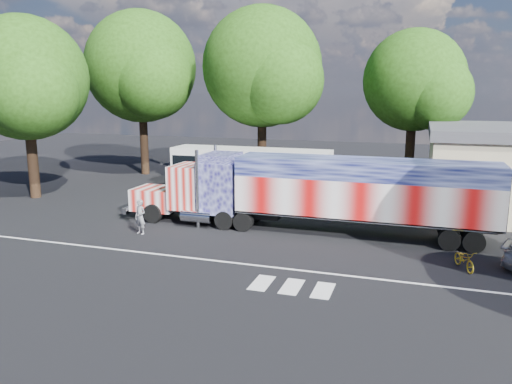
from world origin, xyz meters
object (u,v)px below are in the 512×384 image
(coach_bus, at_px, (250,171))
(tree_w_a, at_px, (26,79))
(tree_nw_a, at_px, (142,67))
(woman, at_px, (140,217))
(bicycle, at_px, (464,259))
(tree_n_mid, at_px, (264,68))
(tree_ne_a, at_px, (416,81))
(semi_truck, at_px, (315,191))

(coach_bus, distance_m, tree_w_a, 16.16)
(tree_nw_a, bearing_deg, woman, -60.55)
(tree_w_a, bearing_deg, bicycle, -12.33)
(tree_n_mid, bearing_deg, tree_w_a, -142.73)
(coach_bus, xyz_separation_m, bicycle, (13.32, -11.48, -1.29))
(coach_bus, bearing_deg, tree_w_a, -158.05)
(bicycle, height_order, tree_w_a, tree_w_a)
(tree_ne_a, bearing_deg, tree_w_a, -153.48)
(tree_nw_a, bearing_deg, semi_truck, -36.90)
(semi_truck, distance_m, tree_nw_a, 23.44)
(woman, xyz_separation_m, tree_n_mid, (1.78, 15.69, 8.08))
(coach_bus, height_order, bicycle, coach_bus)
(semi_truck, xyz_separation_m, bicycle, (7.08, -3.60, -1.76))
(semi_truck, distance_m, bicycle, 8.14)
(coach_bus, xyz_separation_m, tree_w_a, (-13.78, -5.55, 6.33))
(bicycle, distance_m, tree_ne_a, 19.82)
(bicycle, xyz_separation_m, tree_ne_a, (-2.62, 18.14, 7.54))
(tree_w_a, xyz_separation_m, tree_ne_a, (24.48, 12.22, -0.08))
(semi_truck, height_order, tree_n_mid, tree_n_mid)
(semi_truck, relative_size, tree_w_a, 1.63)
(bicycle, height_order, tree_nw_a, tree_nw_a)
(semi_truck, relative_size, tree_ne_a, 1.69)
(woman, distance_m, tree_w_a, 14.67)
(tree_nw_a, bearing_deg, tree_ne_a, 2.84)
(woman, bearing_deg, tree_ne_a, 68.79)
(woman, xyz_separation_m, bicycle, (15.56, -0.38, -0.48))
(coach_bus, distance_m, woman, 11.36)
(coach_bus, xyz_separation_m, tree_ne_a, (10.70, 6.66, 6.26))
(tree_nw_a, bearing_deg, tree_w_a, -100.90)
(tree_nw_a, xyz_separation_m, tree_ne_a, (22.34, 1.11, -1.24))
(semi_truck, xyz_separation_m, tree_w_a, (-20.03, 2.32, 5.86))
(bicycle, bearing_deg, woman, 155.94)
(semi_truck, bearing_deg, tree_ne_a, 72.96)
(coach_bus, relative_size, tree_w_a, 0.93)
(tree_w_a, bearing_deg, tree_ne_a, 26.52)
(semi_truck, height_order, woman, semi_truck)
(bicycle, distance_m, tree_nw_a, 31.47)
(semi_truck, relative_size, tree_n_mid, 1.46)
(semi_truck, bearing_deg, coach_bus, 128.39)
(tree_nw_a, distance_m, tree_n_mid, 11.23)
(tree_w_a, height_order, tree_ne_a, tree_w_a)
(woman, bearing_deg, tree_nw_a, 134.30)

